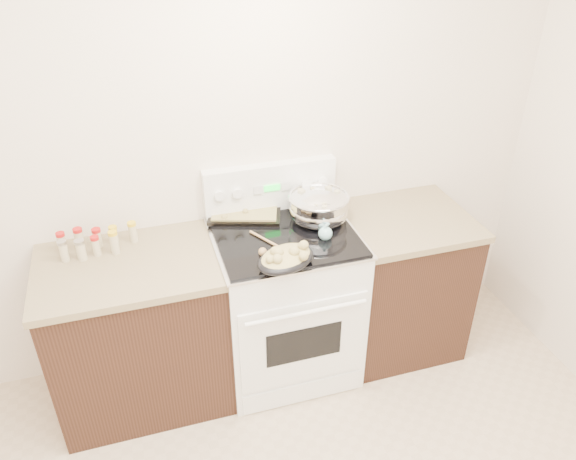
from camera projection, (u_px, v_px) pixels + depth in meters
name	position (u px, v px, depth m)	size (l,w,h in m)	color
room_shell	(315.00, 289.00, 1.37)	(4.10, 3.60, 2.75)	silver
counter_left	(140.00, 331.00, 3.07)	(0.93, 0.67, 0.92)	black
counter_right	(398.00, 281.00, 3.46)	(0.73, 0.67, 0.92)	black
kitchen_range	(285.00, 300.00, 3.25)	(0.78, 0.73, 1.22)	white
mixing_bowl	(319.00, 208.00, 3.10)	(0.43, 0.43, 0.20)	silver
roasting_pan	(286.00, 258.00, 2.74)	(0.37, 0.33, 0.11)	black
baking_sheet	(245.00, 211.00, 3.19)	(0.47, 0.39, 0.06)	black
wooden_spoon	(265.00, 248.00, 2.88)	(0.15, 0.24, 0.04)	tan
blue_ladle	(326.00, 232.00, 2.97)	(0.19, 0.22, 0.09)	#85BEC6
spice_jars	(93.00, 242.00, 2.89)	(0.40, 0.15, 0.13)	#BFB28C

